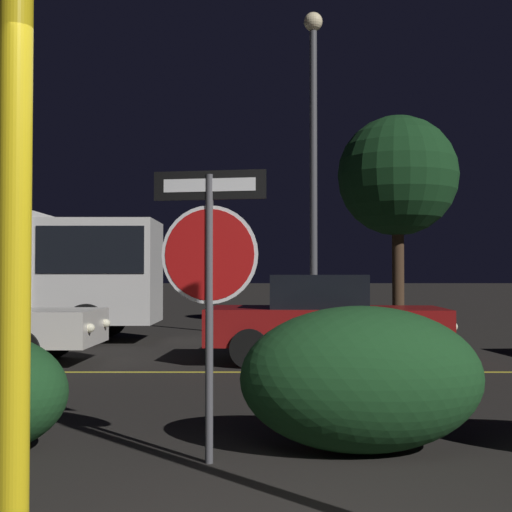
{
  "coord_description": "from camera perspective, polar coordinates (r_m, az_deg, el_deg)",
  "views": [
    {
      "loc": [
        -0.18,
        -3.24,
        1.4
      ],
      "look_at": [
        -0.2,
        5.21,
        1.64
      ],
      "focal_mm": 50.0,
      "sensor_mm": 36.0,
      "label": 1
    }
  ],
  "objects": [
    {
      "name": "yellow_pole_left",
      "position": [
        3.3,
        -18.7,
        -2.39
      ],
      "size": [
        0.15,
        0.15,
        2.7
      ],
      "primitive_type": "cylinder",
      "color": "yellow",
      "rests_on": "ground_plane"
    },
    {
      "name": "hedge_bush_2",
      "position": [
        5.81,
        8.53,
        -9.69
      ],
      "size": [
        1.94,
        1.19,
        1.16
      ],
      "primitive_type": "ellipsoid",
      "color": "#19421E",
      "rests_on": "ground_plane"
    },
    {
      "name": "stop_sign",
      "position": [
        5.38,
        -3.64,
        0.06
      ],
      "size": [
        0.86,
        0.17,
        2.2
      ],
      "rotation": [
        0.0,
        0.0,
        -0.17
      ],
      "color": "#4C4C51",
      "rests_on": "ground_plane"
    },
    {
      "name": "delivery_truck",
      "position": [
        16.13,
        -18.52,
        -0.94
      ],
      "size": [
        6.37,
        2.32,
        2.73
      ],
      "rotation": [
        0.0,
        0.0,
        -1.57
      ],
      "color": "silver",
      "rests_on": "ground_plane"
    },
    {
      "name": "street_lamp",
      "position": [
        15.76,
        4.72,
        9.43
      ],
      "size": [
        0.41,
        0.41,
        7.17
      ],
      "color": "#4C4C51",
      "rests_on": "ground_plane"
    },
    {
      "name": "road_center_stripe",
      "position": [
        10.48,
        1.11,
        -9.26
      ],
      "size": [
        32.3,
        0.12,
        0.01
      ],
      "primitive_type": "cube",
      "color": "gold",
      "rests_on": "ground_plane"
    },
    {
      "name": "tree_0",
      "position": [
        19.76,
        11.37,
        6.25
      ],
      "size": [
        3.25,
        3.25,
        5.73
      ],
      "color": "#422D1E",
      "rests_on": "ground_plane"
    },
    {
      "name": "passing_car_2",
      "position": [
        11.73,
        5.57,
        -4.99
      ],
      "size": [
        4.0,
        2.21,
        1.42
      ],
      "rotation": [
        0.0,
        0.0,
        -1.63
      ],
      "color": "maroon",
      "rests_on": "ground_plane"
    }
  ]
}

